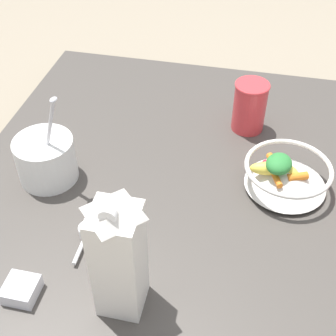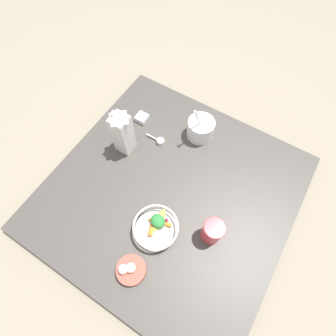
{
  "view_description": "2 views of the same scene",
  "coord_description": "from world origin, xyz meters",
  "px_view_note": "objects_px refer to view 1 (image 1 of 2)",
  "views": [
    {
      "loc": [
        0.09,
        -0.74,
        0.77
      ],
      "look_at": [
        -0.07,
        -0.03,
        0.11
      ],
      "focal_mm": 50.0,
      "sensor_mm": 36.0,
      "label": 1
    },
    {
      "loc": [
        0.38,
        0.22,
        1.15
      ],
      "look_at": [
        -0.06,
        -0.05,
        0.12
      ],
      "focal_mm": 28.0,
      "sensor_mm": 36.0,
      "label": 2
    }
  ],
  "objects_px": {
    "spice_jar": "(21,290)",
    "drinking_cup": "(250,105)",
    "fruit_bowl": "(286,174)",
    "milk_carton": "(118,253)",
    "yogurt_tub": "(46,157)"
  },
  "relations": [
    {
      "from": "spice_jar",
      "to": "drinking_cup",
      "type": "bearing_deg",
      "value": 59.2
    },
    {
      "from": "fruit_bowl",
      "to": "spice_jar",
      "type": "xyz_separation_m",
      "value": [
        -0.45,
        -0.38,
        -0.03
      ]
    },
    {
      "from": "spice_jar",
      "to": "fruit_bowl",
      "type": "bearing_deg",
      "value": 40.29
    },
    {
      "from": "milk_carton",
      "to": "yogurt_tub",
      "type": "bearing_deg",
      "value": 133.09
    },
    {
      "from": "milk_carton",
      "to": "drinking_cup",
      "type": "distance_m",
      "value": 0.58
    },
    {
      "from": "yogurt_tub",
      "to": "spice_jar",
      "type": "relative_size",
      "value": 4.04
    },
    {
      "from": "fruit_bowl",
      "to": "milk_carton",
      "type": "distance_m",
      "value": 0.45
    },
    {
      "from": "milk_carton",
      "to": "spice_jar",
      "type": "height_order",
      "value": "milk_carton"
    },
    {
      "from": "drinking_cup",
      "to": "spice_jar",
      "type": "bearing_deg",
      "value": -120.8
    },
    {
      "from": "fruit_bowl",
      "to": "drinking_cup",
      "type": "height_order",
      "value": "drinking_cup"
    },
    {
      "from": "fruit_bowl",
      "to": "milk_carton",
      "type": "relative_size",
      "value": 0.7
    },
    {
      "from": "milk_carton",
      "to": "drinking_cup",
      "type": "xyz_separation_m",
      "value": [
        0.17,
        0.55,
        -0.07
      ]
    },
    {
      "from": "yogurt_tub",
      "to": "fruit_bowl",
      "type": "bearing_deg",
      "value": 8.52
    },
    {
      "from": "drinking_cup",
      "to": "milk_carton",
      "type": "bearing_deg",
      "value": -106.73
    },
    {
      "from": "fruit_bowl",
      "to": "milk_carton",
      "type": "bearing_deg",
      "value": -127.14
    }
  ]
}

